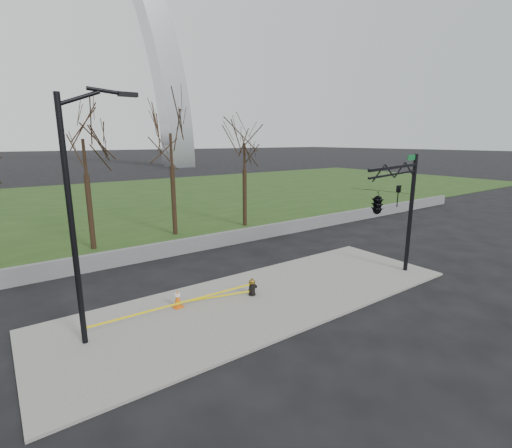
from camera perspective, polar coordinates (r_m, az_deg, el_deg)
ground at (r=16.05m, az=1.31°, el=-11.58°), size 500.00×500.00×0.00m
sidewalk at (r=16.03m, az=1.31°, el=-11.42°), size 18.00×6.00×0.10m
grass_strip at (r=43.06m, az=-23.62°, el=3.00°), size 120.00×40.00×0.06m
guardrail at (r=22.40m, az=-11.17°, el=-3.41°), size 60.00×0.30×0.90m
tree_row at (r=23.86m, az=-31.23°, el=4.23°), size 32.02×4.00×7.64m
fire_hydrant at (r=16.07m, az=-0.59°, el=-9.77°), size 0.49×0.31×0.78m
traffic_cone at (r=15.29m, az=-12.08°, el=-11.24°), size 0.41×0.41×0.75m
street_light at (r=12.55m, az=-25.95°, el=2.62°), size 2.39×0.26×8.21m
traffic_signal_mast at (r=16.70m, az=19.44°, el=3.54°), size 5.00×2.54×6.00m
caution_tape at (r=14.89m, az=-9.92°, el=-11.69°), size 6.70×0.78×0.40m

